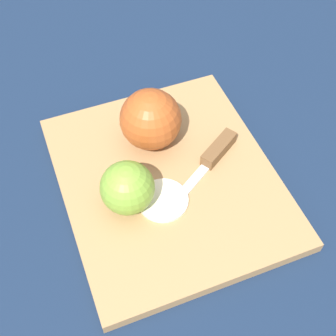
{
  "coord_description": "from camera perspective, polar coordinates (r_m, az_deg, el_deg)",
  "views": [
    {
      "loc": [
        0.37,
        -0.08,
        0.53
      ],
      "look_at": [
        0.0,
        0.0,
        0.04
      ],
      "focal_mm": 50.0,
      "sensor_mm": 36.0,
      "label": 1
    }
  ],
  "objects": [
    {
      "name": "apple_half_right",
      "position": [
        0.59,
        -5.0,
        -2.39
      ],
      "size": [
        0.07,
        0.07,
        0.07
      ],
      "rotation": [
        0.0,
        0.0,
        3.68
      ],
      "color": "olive",
      "rests_on": "cutting_board"
    },
    {
      "name": "knife",
      "position": [
        0.66,
        5.72,
        1.76
      ],
      "size": [
        0.11,
        0.13,
        0.02
      ],
      "rotation": [
        0.0,
        0.0,
        -0.85
      ],
      "color": "silver",
      "rests_on": "cutting_board"
    },
    {
      "name": "ground_plane",
      "position": [
        0.65,
        0.0,
        -1.96
      ],
      "size": [
        4.0,
        4.0,
        0.0
      ],
      "primitive_type": "plane",
      "color": "#14233D"
    },
    {
      "name": "apple_slice",
      "position": [
        0.61,
        -0.61,
        -3.94
      ],
      "size": [
        0.07,
        0.07,
        0.0
      ],
      "color": "#EFE5C6",
      "rests_on": "cutting_board"
    },
    {
      "name": "cutting_board",
      "position": [
        0.64,
        0.0,
        -1.53
      ],
      "size": [
        0.37,
        0.33,
        0.02
      ],
      "color": "#A37A4C",
      "rests_on": "ground_plane"
    },
    {
      "name": "apple_half_left",
      "position": [
        0.65,
        -2.13,
        5.92
      ],
      "size": [
        0.09,
        0.09,
        0.09
      ],
      "rotation": [
        0.0,
        0.0,
        0.01
      ],
      "color": "#AD4C1E",
      "rests_on": "cutting_board"
    }
  ]
}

